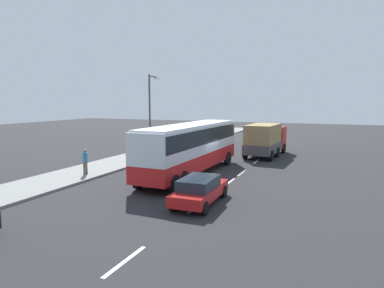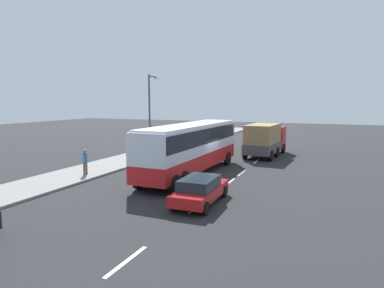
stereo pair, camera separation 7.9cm
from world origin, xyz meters
name	(u,v)px [view 1 (the left image)]	position (x,y,z in m)	size (l,w,h in m)	color
ground_plane	(204,173)	(0.00, 0.00, 0.00)	(120.00, 120.00, 0.00)	#28282B
sidewalk_curb	(113,164)	(0.00, 8.06, 0.07)	(80.00, 4.00, 0.15)	gray
lane_centreline	(209,198)	(-5.92, -2.59, 0.00)	(27.81, 0.16, 0.01)	white
coach_bus	(191,144)	(-0.95, 0.57, 2.25)	(12.41, 2.93, 3.63)	red
cargo_truck	(266,139)	(9.42, -2.70, 1.67)	(7.15, 3.04, 3.09)	red
car_red_compact	(200,190)	(-7.15, -2.54, 0.75)	(4.52, 1.93, 1.41)	#B21919
pedestrian_near_curb	(85,160)	(-4.36, 7.19, 1.17)	(0.32, 0.32, 1.77)	brown
street_lamp	(151,111)	(3.57, 6.46, 4.36)	(1.65, 0.24, 7.41)	#47474C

